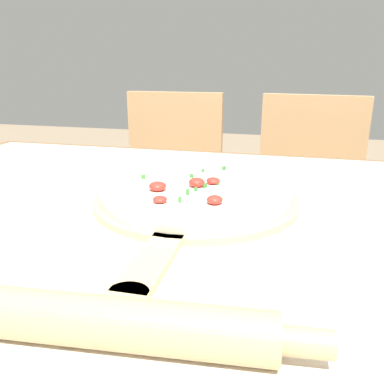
% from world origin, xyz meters
% --- Properties ---
extents(dining_table, '(1.39, 1.04, 0.75)m').
position_xyz_m(dining_table, '(0.00, 0.00, 0.66)').
color(dining_table, brown).
rests_on(dining_table, ground_plane).
extents(towel_cloth, '(1.31, 0.96, 0.00)m').
position_xyz_m(towel_cloth, '(0.00, 0.00, 0.75)').
color(towel_cloth, silver).
rests_on(towel_cloth, dining_table).
extents(pizza_peel, '(0.37, 0.54, 0.01)m').
position_xyz_m(pizza_peel, '(0.04, 0.05, 0.76)').
color(pizza_peel, tan).
rests_on(pizza_peel, towel_cloth).
extents(pizza, '(0.34, 0.34, 0.04)m').
position_xyz_m(pizza, '(0.04, 0.07, 0.78)').
color(pizza, beige).
rests_on(pizza, pizza_peel).
extents(rolling_pin, '(0.44, 0.08, 0.05)m').
position_xyz_m(rolling_pin, '(0.03, -0.33, 0.78)').
color(rolling_pin, tan).
rests_on(rolling_pin, towel_cloth).
extents(chair_left, '(0.41, 0.41, 0.88)m').
position_xyz_m(chair_left, '(-0.25, 0.85, 0.51)').
color(chair_left, tan).
rests_on(chair_left, ground_plane).
extents(chair_right, '(0.44, 0.44, 0.88)m').
position_xyz_m(chair_right, '(0.27, 0.85, 0.51)').
color(chair_right, tan).
rests_on(chair_right, ground_plane).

